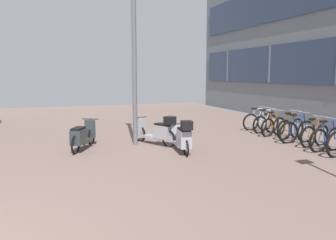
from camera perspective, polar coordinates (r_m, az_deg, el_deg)
The scene contains 11 objects.
bicycle_rack_03 at distance 10.63m, azimuth 25.24°, elevation -2.97°, with size 1.34×0.48×0.98m.
bicycle_rack_04 at distance 11.20m, azimuth 23.56°, elevation -2.41°, with size 1.31×0.48×0.95m.
bicycle_rack_05 at distance 11.59m, azimuth 21.00°, elevation -1.85°, with size 1.43×0.48×1.02m.
bicycle_rack_06 at distance 12.23m, azimuth 19.99°, elevation -1.36°, with size 1.36×0.49×0.99m.
bicycle_rack_07 at distance 12.60m, azimuth 17.39°, elevation -1.04°, with size 1.28×0.48×0.95m.
bicycle_rack_08 at distance 13.18m, azimuth 16.17°, elevation -0.60°, with size 1.30×0.48×0.97m.
bicycle_rack_09 at distance 13.74m, azimuth 14.88°, elevation -0.24°, with size 1.32×0.48×0.95m.
scooter_near at distance 10.09m, azimuth -14.35°, elevation -2.73°, with size 0.94×1.69×0.85m.
scooter_mid at distance 9.40m, azimuth 2.47°, elevation -2.95°, with size 0.58×1.76×0.99m.
scooter_far at distance 10.45m, azimuth -1.61°, elevation -1.89°, with size 1.04×1.66×0.96m.
lamp_post at distance 10.48m, azimuth -5.78°, elevation 15.20°, with size 0.20×0.52×6.45m.
Camera 1 is at (1.77, -3.90, 2.19)m, focal length 36.10 mm.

